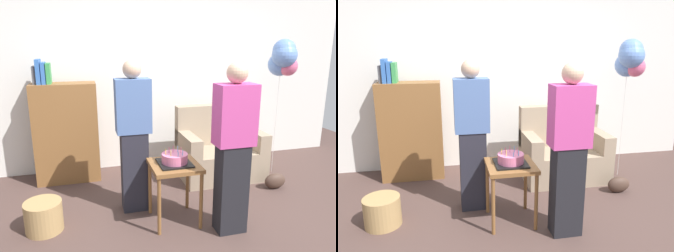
% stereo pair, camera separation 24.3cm
% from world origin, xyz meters
% --- Properties ---
extents(ground_plane, '(8.00, 8.00, 0.00)m').
position_xyz_m(ground_plane, '(0.00, 0.00, 0.00)').
color(ground_plane, '#4C3833').
extents(wall_back, '(6.00, 0.10, 2.70)m').
position_xyz_m(wall_back, '(0.00, 2.05, 1.35)').
color(wall_back, silver).
rests_on(wall_back, ground_plane).
extents(couch, '(1.10, 0.70, 0.96)m').
position_xyz_m(couch, '(0.72, 1.31, 0.34)').
color(couch, gray).
rests_on(couch, ground_plane).
extents(bookshelf, '(0.80, 0.36, 1.60)m').
position_xyz_m(bookshelf, '(-1.28, 1.70, 0.67)').
color(bookshelf, brown).
rests_on(bookshelf, ground_plane).
extents(side_table, '(0.48, 0.48, 0.62)m').
position_xyz_m(side_table, '(-0.20, 0.33, 0.53)').
color(side_table, brown).
rests_on(side_table, ground_plane).
extents(birthday_cake, '(0.32, 0.32, 0.17)m').
position_xyz_m(birthday_cake, '(-0.20, 0.33, 0.67)').
color(birthday_cake, black).
rests_on(birthday_cake, side_table).
extents(person_blowing_candles, '(0.36, 0.22, 1.63)m').
position_xyz_m(person_blowing_candles, '(-0.55, 0.69, 0.83)').
color(person_blowing_candles, '#23232D').
rests_on(person_blowing_candles, ground_plane).
extents(person_holding_cake, '(0.36, 0.22, 1.63)m').
position_xyz_m(person_holding_cake, '(0.27, 0.03, 0.83)').
color(person_holding_cake, black).
rests_on(person_holding_cake, ground_plane).
extents(wicker_basket, '(0.36, 0.36, 0.30)m').
position_xyz_m(wicker_basket, '(-1.48, 0.49, 0.15)').
color(wicker_basket, '#A88451').
rests_on(wicker_basket, ground_plane).
extents(handbag, '(0.28, 0.14, 0.20)m').
position_xyz_m(handbag, '(1.24, 0.72, 0.10)').
color(handbag, '#473328').
rests_on(handbag, ground_plane).
extents(balloon_bunch, '(0.37, 0.45, 1.84)m').
position_xyz_m(balloon_bunch, '(1.53, 1.19, 1.59)').
color(balloon_bunch, silver).
rests_on(balloon_bunch, ground_plane).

